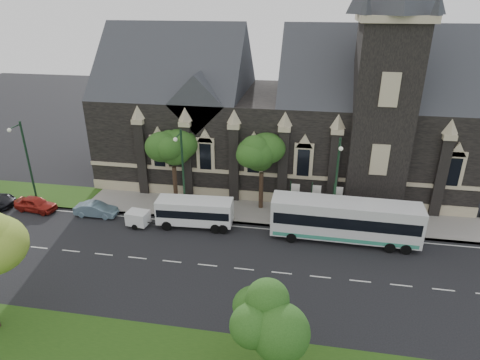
% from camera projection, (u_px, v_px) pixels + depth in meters
% --- Properties ---
extents(ground, '(160.00, 160.00, 0.00)m').
position_uv_depth(ground, '(207.00, 265.00, 33.53)').
color(ground, black).
rests_on(ground, ground).
extents(sidewalk, '(80.00, 5.00, 0.15)m').
position_uv_depth(sidewalk, '(230.00, 210.00, 42.05)').
color(sidewalk, gray).
rests_on(sidewalk, ground).
extents(museum, '(40.00, 17.70, 29.90)m').
position_uv_depth(museum, '(290.00, 111.00, 46.33)').
color(museum, black).
rests_on(museum, ground).
extents(tree_park_east, '(3.40, 3.40, 6.28)m').
position_uv_depth(tree_park_east, '(274.00, 307.00, 22.29)').
color(tree_park_east, black).
rests_on(tree_park_east, ground).
extents(tree_walk_right, '(4.08, 4.08, 7.80)m').
position_uv_depth(tree_walk_right, '(264.00, 155.00, 40.31)').
color(tree_walk_right, black).
rests_on(tree_walk_right, ground).
extents(tree_walk_left, '(3.91, 3.91, 7.64)m').
position_uv_depth(tree_walk_left, '(175.00, 150.00, 41.75)').
color(tree_walk_left, black).
rests_on(tree_walk_left, ground).
extents(street_lamp_near, '(0.36, 1.88, 9.00)m').
position_uv_depth(street_lamp_near, '(336.00, 181.00, 36.28)').
color(street_lamp_near, '#16311E').
rests_on(street_lamp_near, ground).
extents(street_lamp_mid, '(0.36, 1.88, 9.00)m').
position_uv_depth(street_lamp_mid, '(182.00, 171.00, 38.47)').
color(street_lamp_mid, '#16311E').
rests_on(street_lamp_mid, ground).
extents(street_lamp_far, '(0.36, 1.88, 9.00)m').
position_uv_depth(street_lamp_far, '(27.00, 160.00, 40.97)').
color(street_lamp_far, '#16311E').
rests_on(street_lamp_far, ground).
extents(banner_flag_left, '(0.90, 0.10, 4.00)m').
position_uv_depth(banner_flag_left, '(293.00, 196.00, 39.68)').
color(banner_flag_left, '#16311E').
rests_on(banner_flag_left, ground).
extents(banner_flag_center, '(0.90, 0.10, 4.00)m').
position_uv_depth(banner_flag_center, '(314.00, 198.00, 39.37)').
color(banner_flag_center, '#16311E').
rests_on(banner_flag_center, ground).
extents(banner_flag_right, '(0.90, 0.10, 4.00)m').
position_uv_depth(banner_flag_right, '(336.00, 200.00, 39.06)').
color(banner_flag_right, '#16311E').
rests_on(banner_flag_right, ground).
extents(tour_coach, '(12.85, 3.15, 3.73)m').
position_uv_depth(tour_coach, '(345.00, 220.00, 36.25)').
color(tour_coach, silver).
rests_on(tour_coach, ground).
extents(shuttle_bus, '(7.15, 2.83, 2.72)m').
position_uv_depth(shuttle_bus, '(195.00, 211.00, 38.67)').
color(shuttle_bus, white).
rests_on(shuttle_bus, ground).
extents(box_trailer, '(2.89, 1.71, 1.51)m').
position_uv_depth(box_trailer, '(138.00, 218.00, 38.94)').
color(box_trailer, white).
rests_on(box_trailer, ground).
extents(sedan, '(4.22, 1.47, 1.39)m').
position_uv_depth(sedan, '(96.00, 209.00, 40.83)').
color(sedan, '#6F8DA0').
rests_on(sedan, ground).
extents(car_far_red, '(4.52, 2.27, 1.48)m').
position_uv_depth(car_far_red, '(36.00, 204.00, 41.82)').
color(car_far_red, maroon).
rests_on(car_far_red, ground).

